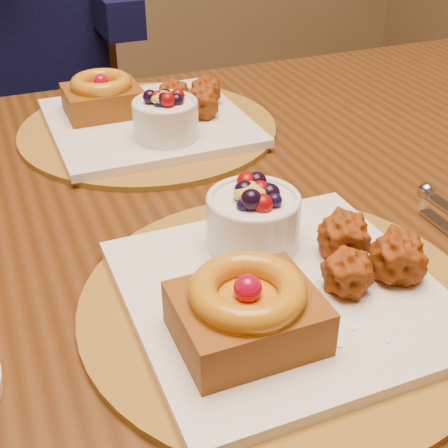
% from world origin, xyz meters
% --- Properties ---
extents(dining_table, '(1.60, 0.90, 0.76)m').
position_xyz_m(dining_table, '(0.02, -0.10, 0.68)').
color(dining_table, '#3C1F0A').
rests_on(dining_table, ground).
extents(place_setting_near, '(0.38, 0.38, 0.09)m').
position_xyz_m(place_setting_near, '(0.02, -0.31, 0.78)').
color(place_setting_near, brown).
rests_on(place_setting_near, dining_table).
extents(place_setting_far, '(0.38, 0.38, 0.09)m').
position_xyz_m(place_setting_far, '(0.02, 0.12, 0.78)').
color(place_setting_far, brown).
rests_on(place_setting_far, dining_table).
extents(chair_far, '(0.49, 0.49, 0.82)m').
position_xyz_m(chair_far, '(0.01, 0.83, 0.45)').
color(chair_far, black).
rests_on(chair_far, ground).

